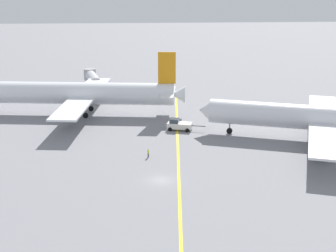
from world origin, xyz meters
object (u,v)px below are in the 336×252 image
Objects in this scene: pushback_tug at (179,125)px; jet_bridge at (92,77)px; airliner_being_pushed at (316,118)px; airliner_at_gate_left at (76,93)px; ground_crew_wing_walker_right at (148,153)px.

jet_bridge reaches higher than pushback_tug.
pushback_tug is (-28.60, 9.57, -3.72)m from airliner_being_pushed.
jet_bridge is (-23.21, 43.63, 2.76)m from pushback_tug.
airliner_at_gate_left is 29.72m from pushback_tug.
airliner_being_pushed is at bearing -24.87° from airliner_at_gate_left.
airliner_at_gate_left is 6.38× the size of pushback_tug.
jet_bridge is (-51.81, 53.20, -0.97)m from airliner_being_pushed.
airliner_being_pushed is 29.01× the size of ground_crew_wing_walker_right.
pushback_tug is 5.24× the size of ground_crew_wing_walker_right.
airliner_at_gate_left is 28.40m from jet_bridge.
airliner_being_pushed is at bearing 12.91° from ground_crew_wing_walker_right.
jet_bridge is at bearing 134.24° from airliner_being_pushed.
pushback_tug is at bearing 161.51° from airliner_being_pushed.
airliner_at_gate_left is at bearing -93.84° from jet_bridge.
jet_bridge is at bearing 86.16° from airliner_at_gate_left.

